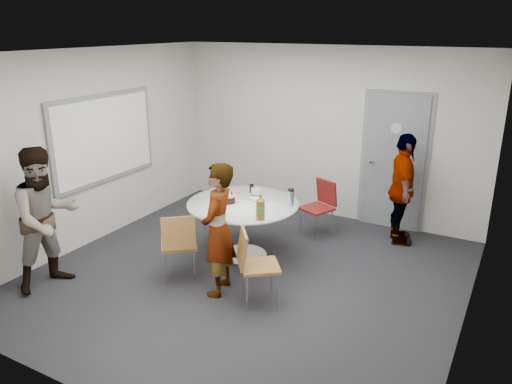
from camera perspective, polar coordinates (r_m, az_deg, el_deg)
The scene contains 15 objects.
floor at distance 6.33m, azimuth -0.89°, elevation -9.55°, with size 5.00×5.00×0.00m, color black.
ceiling at distance 5.59m, azimuth -1.03°, elevation 15.65°, with size 5.00×5.00×0.00m, color silver.
wall_back at distance 8.01m, azimuth 8.06°, elevation 6.66°, with size 5.00×5.00×0.00m, color beige.
wall_left at distance 7.35m, azimuth -18.16°, elevation 4.81°, with size 5.00×5.00×0.00m, color beige.
wall_right at distance 5.11m, azimuth 24.14°, elevation -1.80°, with size 5.00×5.00×0.00m, color beige.
wall_front at distance 3.99m, azimuth -19.30°, elevation -6.80°, with size 5.00×5.00×0.00m, color beige.
door at distance 7.76m, azimuth 15.49°, elevation 3.29°, with size 1.02×0.17×2.12m.
whiteboard at distance 7.43m, azimuth -16.91°, elevation 5.88°, with size 0.04×1.90×1.25m.
table at distance 6.56m, azimuth -1.33°, elevation -2.10°, with size 1.47×1.47×1.09m.
chair_near_left at distance 6.06m, azimuth -8.83°, elevation -5.53°, with size 0.60×0.61×0.88m.
chair_near_right at distance 5.54m, azimuth -0.44°, elevation -7.75°, with size 0.60×0.59×0.87m.
chair_far at distance 7.38m, azimuth 7.42°, elevation -1.18°, with size 0.53×0.55×0.84m.
person_main at distance 5.67m, azimuth -4.35°, elevation -4.33°, with size 0.57×0.37×1.57m, color #A5C6EA.
person_left at distance 6.29m, azimuth -22.82°, elevation -2.79°, with size 0.83×0.64×1.70m, color white.
person_right at distance 7.27m, azimuth 16.37°, elevation 0.29°, with size 0.93×0.39×1.59m, color black.
Camera 1 is at (2.79, -4.83, 3.00)m, focal length 35.00 mm.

